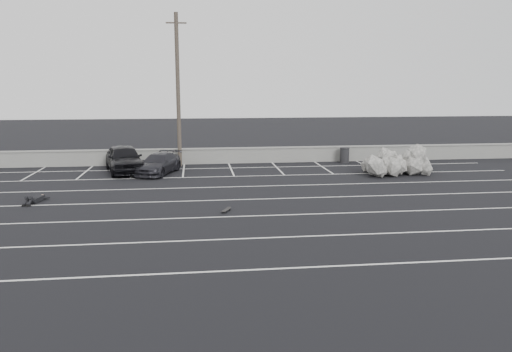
{
  "coord_description": "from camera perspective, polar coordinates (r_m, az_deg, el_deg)",
  "views": [
    {
      "loc": [
        -1.24,
        -19.71,
        5.34
      ],
      "look_at": [
        1.62,
        3.6,
        1.0
      ],
      "focal_mm": 35.0,
      "sensor_mm": 36.0,
      "label": 1
    }
  ],
  "objects": [
    {
      "name": "person",
      "position": [
        25.2,
        -23.71,
        -2.16
      ],
      "size": [
        1.62,
        2.48,
        0.44
      ],
      "primitive_type": null,
      "rotation": [
        0.0,
        0.0,
        -0.18
      ],
      "color": "black",
      "rests_on": "ground"
    },
    {
      "name": "car_left",
      "position": [
        31.6,
        -14.83,
        1.93
      ],
      "size": [
        3.15,
        5.26,
        1.68
      ],
      "primitive_type": "imported",
      "rotation": [
        0.0,
        0.0,
        0.25
      ],
      "color": "black",
      "rests_on": "ground"
    },
    {
      "name": "trash_bin",
      "position": [
        34.79,
        10.08,
        2.37
      ],
      "size": [
        0.89,
        0.89,
        1.06
      ],
      "rotation": [
        0.0,
        0.0,
        0.36
      ],
      "color": "black",
      "rests_on": "ground"
    },
    {
      "name": "car_right",
      "position": [
        30.64,
        -11.07,
        1.39
      ],
      "size": [
        2.99,
        4.53,
        1.22
      ],
      "primitive_type": "imported",
      "rotation": [
        0.0,
        0.0,
        -0.34
      ],
      "color": "black",
      "rests_on": "ground"
    },
    {
      "name": "utility_pole",
      "position": [
        32.93,
        -8.9,
        9.67
      ],
      "size": [
        1.3,
        0.26,
        9.78
      ],
      "color": "#4C4238",
      "rests_on": "ground"
    },
    {
      "name": "stall_lines",
      "position": [
        24.73,
        -4.16,
        -2.02
      ],
      "size": [
        36.0,
        20.05,
        0.01
      ],
      "color": "silver",
      "rests_on": "ground"
    },
    {
      "name": "ground",
      "position": [
        20.46,
        -3.29,
        -4.68
      ],
      "size": [
        120.0,
        120.0,
        0.0
      ],
      "primitive_type": "plane",
      "color": "black",
      "rests_on": "ground"
    },
    {
      "name": "riprap_pile",
      "position": [
        31.22,
        15.78,
        1.17
      ],
      "size": [
        5.21,
        3.68,
        1.37
      ],
      "color": "#ACA9A1",
      "rests_on": "ground"
    },
    {
      "name": "skateboard",
      "position": [
        21.27,
        -3.45,
        -3.91
      ],
      "size": [
        0.45,
        0.71,
        0.08
      ],
      "rotation": [
        0.0,
        0.0,
        -0.43
      ],
      "color": "black",
      "rests_on": "ground"
    },
    {
      "name": "seawall",
      "position": [
        34.08,
        -4.85,
        2.35
      ],
      "size": [
        50.0,
        0.45,
        1.06
      ],
      "color": "gray",
      "rests_on": "ground"
    }
  ]
}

